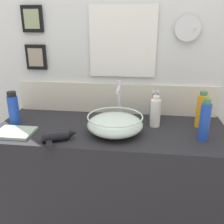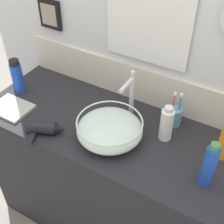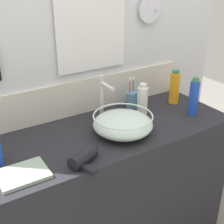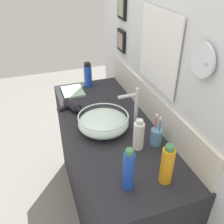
{
  "view_description": "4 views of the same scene",
  "coord_description": "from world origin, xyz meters",
  "px_view_note": "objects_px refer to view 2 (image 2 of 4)",
  "views": [
    {
      "loc": [
        0.18,
        -1.32,
        1.43
      ],
      "look_at": [
        0.01,
        0.0,
        0.95
      ],
      "focal_mm": 40.0,
      "sensor_mm": 36.0,
      "label": 1
    },
    {
      "loc": [
        0.57,
        -0.95,
        1.89
      ],
      "look_at": [
        0.01,
        0.0,
        0.95
      ],
      "focal_mm": 50.0,
      "sensor_mm": 36.0,
      "label": 2
    },
    {
      "loc": [
        -0.75,
        -1.22,
        1.64
      ],
      "look_at": [
        0.01,
        0.0,
        0.95
      ],
      "focal_mm": 50.0,
      "sensor_mm": 36.0,
      "label": 3
    },
    {
      "loc": [
        1.22,
        -0.42,
        1.76
      ],
      "look_at": [
        0.01,
        0.0,
        0.95
      ],
      "focal_mm": 40.0,
      "sensor_mm": 36.0,
      "label": 4
    }
  ],
  "objects_px": {
    "hair_drier": "(44,129)",
    "hand_towel": "(11,108)",
    "faucet": "(130,91)",
    "spray_bottle": "(18,76)",
    "glass_bowl_sink": "(110,129)",
    "toothbrush_cup": "(175,116)",
    "shampoo_bottle": "(209,166)",
    "lotion_bottle": "(167,124)"
  },
  "relations": [
    {
      "from": "lotion_bottle",
      "to": "hand_towel",
      "type": "height_order",
      "value": "lotion_bottle"
    },
    {
      "from": "spray_bottle",
      "to": "hand_towel",
      "type": "xyz_separation_m",
      "value": [
        0.07,
        -0.15,
        -0.09
      ]
    },
    {
      "from": "glass_bowl_sink",
      "to": "toothbrush_cup",
      "type": "bearing_deg",
      "value": 47.17
    },
    {
      "from": "toothbrush_cup",
      "to": "spray_bottle",
      "type": "height_order",
      "value": "spray_bottle"
    },
    {
      "from": "faucet",
      "to": "spray_bottle",
      "type": "relative_size",
      "value": 1.25
    },
    {
      "from": "glass_bowl_sink",
      "to": "spray_bottle",
      "type": "relative_size",
      "value": 1.54
    },
    {
      "from": "toothbrush_cup",
      "to": "faucet",
      "type": "bearing_deg",
      "value": -169.03
    },
    {
      "from": "hair_drier",
      "to": "toothbrush_cup",
      "type": "distance_m",
      "value": 0.63
    },
    {
      "from": "shampoo_bottle",
      "to": "hand_towel",
      "type": "xyz_separation_m",
      "value": [
        -1.01,
        -0.05,
        -0.1
      ]
    },
    {
      "from": "lotion_bottle",
      "to": "hand_towel",
      "type": "relative_size",
      "value": 0.91
    },
    {
      "from": "hair_drier",
      "to": "lotion_bottle",
      "type": "distance_m",
      "value": 0.57
    },
    {
      "from": "glass_bowl_sink",
      "to": "hand_towel",
      "type": "relative_size",
      "value": 1.52
    },
    {
      "from": "faucet",
      "to": "hand_towel",
      "type": "bearing_deg",
      "value": -153.06
    },
    {
      "from": "spray_bottle",
      "to": "shampoo_bottle",
      "type": "bearing_deg",
      "value": -5.01
    },
    {
      "from": "spray_bottle",
      "to": "glass_bowl_sink",
      "type": "bearing_deg",
      "value": -6.25
    },
    {
      "from": "hair_drier",
      "to": "spray_bottle",
      "type": "distance_m",
      "value": 0.4
    },
    {
      "from": "hand_towel",
      "to": "faucet",
      "type": "bearing_deg",
      "value": 26.94
    },
    {
      "from": "faucet",
      "to": "spray_bottle",
      "type": "bearing_deg",
      "value": -168.18
    },
    {
      "from": "glass_bowl_sink",
      "to": "toothbrush_cup",
      "type": "xyz_separation_m",
      "value": [
        0.22,
        0.24,
        -0.0
      ]
    },
    {
      "from": "hair_drier",
      "to": "shampoo_bottle",
      "type": "bearing_deg",
      "value": 7.99
    },
    {
      "from": "glass_bowl_sink",
      "to": "lotion_bottle",
      "type": "xyz_separation_m",
      "value": [
        0.22,
        0.13,
        0.03
      ]
    },
    {
      "from": "spray_bottle",
      "to": "shampoo_bottle",
      "type": "xyz_separation_m",
      "value": [
        1.08,
        -0.09,
        0.01
      ]
    },
    {
      "from": "toothbrush_cup",
      "to": "lotion_bottle",
      "type": "distance_m",
      "value": 0.11
    },
    {
      "from": "toothbrush_cup",
      "to": "hand_towel",
      "type": "bearing_deg",
      "value": -157.35
    },
    {
      "from": "faucet",
      "to": "shampoo_bottle",
      "type": "xyz_separation_m",
      "value": [
        0.46,
        -0.22,
        -0.04
      ]
    },
    {
      "from": "spray_bottle",
      "to": "lotion_bottle",
      "type": "bearing_deg",
      "value": 4.31
    },
    {
      "from": "hair_drier",
      "to": "spray_bottle",
      "type": "height_order",
      "value": "spray_bottle"
    },
    {
      "from": "toothbrush_cup",
      "to": "hand_towel",
      "type": "distance_m",
      "value": 0.83
    },
    {
      "from": "spray_bottle",
      "to": "hand_towel",
      "type": "height_order",
      "value": "spray_bottle"
    },
    {
      "from": "glass_bowl_sink",
      "to": "toothbrush_cup",
      "type": "relative_size",
      "value": 1.63
    },
    {
      "from": "glass_bowl_sink",
      "to": "hand_towel",
      "type": "distance_m",
      "value": 0.55
    },
    {
      "from": "shampoo_bottle",
      "to": "faucet",
      "type": "bearing_deg",
      "value": 154.17
    },
    {
      "from": "spray_bottle",
      "to": "faucet",
      "type": "bearing_deg",
      "value": 11.82
    },
    {
      "from": "faucet",
      "to": "glass_bowl_sink",
      "type": "bearing_deg",
      "value": -90.0
    },
    {
      "from": "faucet",
      "to": "toothbrush_cup",
      "type": "xyz_separation_m",
      "value": [
        0.22,
        0.04,
        -0.09
      ]
    },
    {
      "from": "faucet",
      "to": "spray_bottle",
      "type": "xyz_separation_m",
      "value": [
        -0.62,
        -0.13,
        -0.05
      ]
    },
    {
      "from": "glass_bowl_sink",
      "to": "shampoo_bottle",
      "type": "bearing_deg",
      "value": -3.33
    },
    {
      "from": "lotion_bottle",
      "to": "glass_bowl_sink",
      "type": "bearing_deg",
      "value": -149.43
    },
    {
      "from": "toothbrush_cup",
      "to": "shampoo_bottle",
      "type": "xyz_separation_m",
      "value": [
        0.24,
        -0.27,
        0.06
      ]
    },
    {
      "from": "hair_drier",
      "to": "hand_towel",
      "type": "height_order",
      "value": "hair_drier"
    },
    {
      "from": "glass_bowl_sink",
      "to": "hair_drier",
      "type": "xyz_separation_m",
      "value": [
        -0.28,
        -0.13,
        -0.03
      ]
    },
    {
      "from": "shampoo_bottle",
      "to": "hand_towel",
      "type": "height_order",
      "value": "shampoo_bottle"
    }
  ]
}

